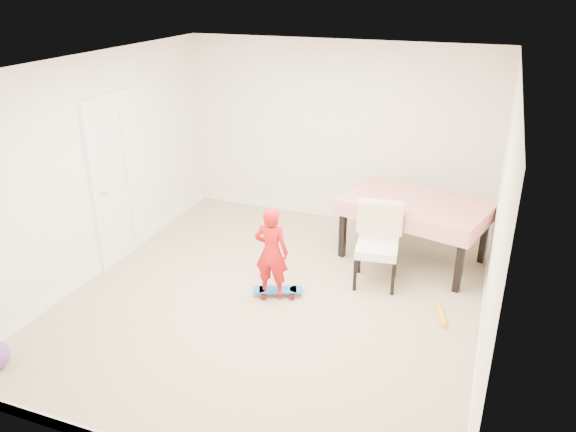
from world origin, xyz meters
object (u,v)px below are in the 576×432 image
at_px(dining_table, 413,230).
at_px(dining_chair, 377,246).
at_px(child, 272,255).
at_px(skateboard, 278,292).

height_order(dining_table, dining_chair, dining_chair).
bearing_deg(child, skateboard, -151.55).
bearing_deg(child, dining_chair, -148.81).
bearing_deg(skateboard, child, -169.19).
bearing_deg(child, dining_table, -135.22).
xyz_separation_m(dining_chair, child, (-1.03, -0.71, 0.04)).
height_order(dining_table, child, child).
distance_m(dining_table, dining_chair, 0.83).
bearing_deg(dining_chair, dining_table, 61.54).
bearing_deg(skateboard, dining_chair, 13.72).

